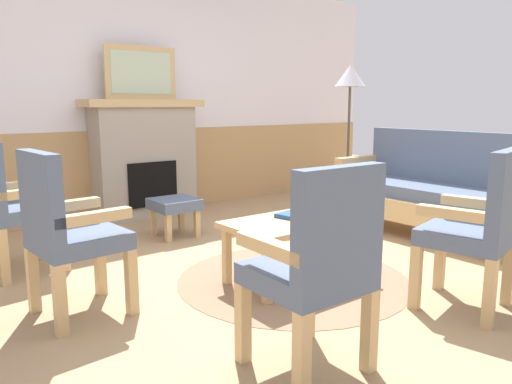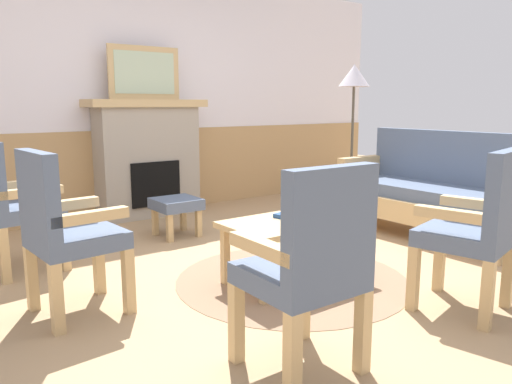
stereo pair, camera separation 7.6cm
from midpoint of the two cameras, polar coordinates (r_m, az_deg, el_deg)
ground_plane at (r=3.77m, az=3.81°, el=-9.02°), size 14.00×14.00×0.00m
wall_back at (r=5.79m, az=-13.25°, el=10.61°), size 7.20×0.14×2.70m
fireplace at (r=5.59m, az=-11.96°, el=3.92°), size 1.30×0.44×1.28m
framed_picture at (r=5.57m, az=-12.30°, el=13.24°), size 0.80×0.04×0.56m
couch at (r=4.97m, az=20.02°, el=-0.20°), size 0.70×1.80×0.98m
coffee_table at (r=3.47m, az=4.87°, el=-4.05°), size 0.96×0.56×0.44m
round_rug at (r=3.59m, az=4.77°, el=-9.99°), size 1.64×1.64×0.01m
book_on_table at (r=3.55m, az=4.67°, el=-2.59°), size 0.26×0.18×0.03m
footstool at (r=4.71m, az=-8.70°, el=-1.64°), size 0.40×0.40×0.36m
armchair_near_fireplace at (r=3.05m, az=-20.57°, el=-3.71°), size 0.51×0.51×0.98m
armchair_by_window_left at (r=4.00m, az=-25.80°, el=-0.90°), size 0.53×0.53×0.98m
armchair_front_left at (r=2.25m, az=7.19°, el=-7.93°), size 0.49×0.49×0.98m
armchair_front_center at (r=3.19m, az=24.77°, el=-3.40°), size 0.57×0.57×0.98m
floor_lamp_by_couch at (r=5.97m, az=11.57°, el=11.99°), size 0.36×0.36×1.68m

